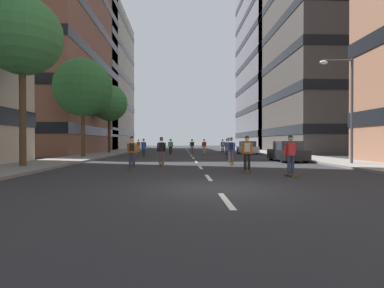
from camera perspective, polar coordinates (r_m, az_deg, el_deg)
ground_plane at (r=34.60m, az=-0.24°, el=-1.99°), size 148.40×148.40×0.00m
sidewalk_left at (r=38.66m, az=-15.21°, el=-1.64°), size 3.81×68.02×0.14m
sidewalk_right at (r=39.25m, az=14.20°, el=-1.61°), size 3.81×68.02×0.14m
lane_markings at (r=35.36m, az=-0.28°, el=-1.93°), size 0.16×57.20×0.01m
building_left_mid at (r=47.46m, az=-24.58°, el=18.67°), size 13.14×23.92×32.49m
building_left_far at (r=63.94m, az=-18.03°, el=11.16°), size 13.14×23.14×26.52m
building_right_mid at (r=49.19m, az=22.94°, el=21.16°), size 13.14×18.97×37.59m
building_right_far at (r=65.84m, az=15.73°, el=15.80°), size 13.14×23.59×37.61m
parked_car_near at (r=37.39m, az=10.11°, el=-0.74°), size 1.82×4.40×1.52m
parked_car_mid at (r=24.12m, az=17.09°, el=-1.43°), size 1.82×4.40×1.52m
street_tree_near at (r=29.95m, az=-19.36°, el=9.75°), size 5.18×5.18×8.80m
street_tree_mid at (r=39.77m, az=-14.95°, el=7.26°), size 4.46×4.46×8.31m
street_tree_far at (r=20.44m, az=-28.68°, el=16.96°), size 4.32×4.32×9.37m
streetlamp_right at (r=21.71m, az=26.43°, el=7.42°), size 2.13×0.30×6.50m
skater_0 at (r=36.13m, az=2.26°, el=-0.27°), size 0.56×0.92×1.78m
skater_1 at (r=35.64m, az=-3.97°, el=-0.33°), size 0.54×0.91×1.78m
skater_2 at (r=39.41m, az=-3.89°, el=-0.21°), size 0.57×0.92×1.78m
skater_3 at (r=20.12m, az=7.19°, el=-0.89°), size 0.55×0.92×1.78m
skater_4 at (r=31.47m, az=6.45°, el=-0.45°), size 0.56×0.92×1.78m
skater_5 at (r=42.52m, az=-9.78°, el=-0.20°), size 0.57×0.92×1.78m
skater_6 at (r=19.25m, az=-5.62°, el=-1.05°), size 0.56×0.92×1.78m
skater_7 at (r=23.82m, az=6.69°, el=-0.68°), size 0.56×0.92×1.78m
skater_8 at (r=16.85m, az=-10.97°, el=-1.17°), size 0.55×0.91×1.78m
skater_9 at (r=31.65m, az=-8.87°, el=-0.44°), size 0.57×0.92×1.78m
skater_10 at (r=38.01m, az=0.02°, el=-0.23°), size 0.55×0.92×1.78m
skater_11 at (r=15.36m, az=10.07°, el=-1.33°), size 0.56×0.92×1.78m
skater_12 at (r=13.97m, az=17.64°, el=-1.65°), size 0.56×0.92×1.78m
skater_13 at (r=42.92m, az=5.64°, el=-0.15°), size 0.54×0.91×1.78m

